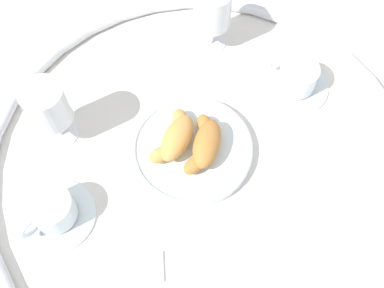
# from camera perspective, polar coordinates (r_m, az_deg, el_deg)

# --- Properties ---
(ground_plane) EXTENTS (2.20, 2.20, 0.00)m
(ground_plane) POSITION_cam_1_polar(r_m,az_deg,el_deg) (0.84, 0.96, -2.09)
(ground_plane) COLOR silver
(table_chrome_rim) EXTENTS (0.80, 0.80, 0.02)m
(table_chrome_rim) POSITION_cam_1_polar(r_m,az_deg,el_deg) (0.83, 0.97, -1.73)
(table_chrome_rim) COLOR silver
(table_chrome_rim) RESTS_ON ground_plane
(pastry_plate) EXTENTS (0.23, 0.23, 0.02)m
(pastry_plate) POSITION_cam_1_polar(r_m,az_deg,el_deg) (0.84, 0.00, -0.61)
(pastry_plate) COLOR silver
(pastry_plate) RESTS_ON ground_plane
(croissant_large) EXTENTS (0.13, 0.09, 0.04)m
(croissant_large) POSITION_cam_1_polar(r_m,az_deg,el_deg) (0.81, 1.68, 0.01)
(croissant_large) COLOR #BC7A38
(croissant_large) RESTS_ON pastry_plate
(croissant_small) EXTENTS (0.12, 0.10, 0.04)m
(croissant_small) POSITION_cam_1_polar(r_m,az_deg,el_deg) (0.82, -2.09, 0.79)
(croissant_small) COLOR #D6994C
(croissant_small) RESTS_ON pastry_plate
(coffee_cup_near) EXTENTS (0.14, 0.14, 0.06)m
(coffee_cup_near) POSITION_cam_1_polar(r_m,az_deg,el_deg) (0.93, 13.05, 8.01)
(coffee_cup_near) COLOR silver
(coffee_cup_near) RESTS_ON ground_plane
(coffee_cup_far) EXTENTS (0.14, 0.14, 0.06)m
(coffee_cup_far) POSITION_cam_1_polar(r_m,az_deg,el_deg) (0.81, -17.19, -8.14)
(coffee_cup_far) COLOR silver
(coffee_cup_far) RESTS_ON ground_plane
(juice_glass_left) EXTENTS (0.08, 0.08, 0.14)m
(juice_glass_left) POSITION_cam_1_polar(r_m,az_deg,el_deg) (0.93, 2.55, 16.57)
(juice_glass_left) COLOR white
(juice_glass_left) RESTS_ON ground_plane
(juice_glass_right) EXTENTS (0.08, 0.08, 0.14)m
(juice_glass_right) POSITION_cam_1_polar(r_m,az_deg,el_deg) (0.83, -17.78, 4.39)
(juice_glass_right) COLOR white
(juice_glass_right) RESTS_ON ground_plane
(sugar_packet) EXTENTS (0.05, 0.03, 0.01)m
(sugar_packet) POSITION_cam_1_polar(r_m,az_deg,el_deg) (0.77, -4.94, -15.23)
(sugar_packet) COLOR white
(sugar_packet) RESTS_ON ground_plane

